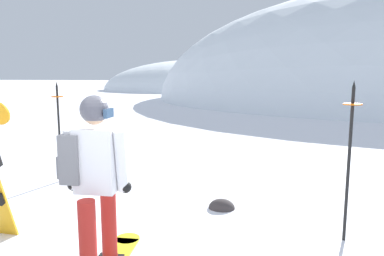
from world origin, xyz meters
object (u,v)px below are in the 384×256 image
Objects in this scene: piste_marker_far at (350,151)px; rock_dark at (222,208)px; snowboarder_main at (94,183)px; piste_marker_near at (59,125)px.

piste_marker_far is 4.84× the size of rock_dark.
piste_marker_near is (-2.13, 2.69, 0.10)m from snowboarder_main.
snowboarder_main is at bearing -113.72° from rock_dark.
rock_dark is at bearing -12.69° from piste_marker_near.
piste_marker_near is 0.97× the size of piste_marker_far.
piste_marker_near reaches higher than rock_dark.
piste_marker_near reaches higher than snowboarder_main.
snowboarder_main is 2.38m from rock_dark.
piste_marker_far is (2.40, 1.35, 0.13)m from snowboarder_main.
piste_marker_far reaches higher than snowboarder_main.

